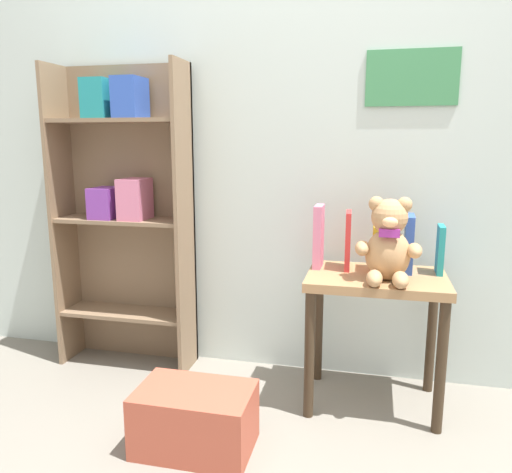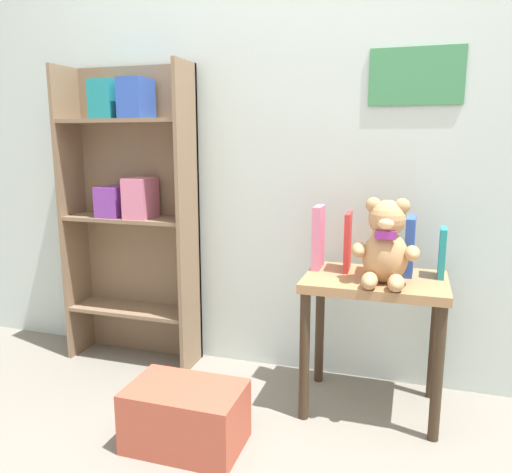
# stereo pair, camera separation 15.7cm
# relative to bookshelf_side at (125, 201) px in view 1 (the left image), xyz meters

# --- Properties ---
(wall_back) EXTENTS (4.80, 0.07, 2.50)m
(wall_back) POSITION_rel_bookshelf_side_xyz_m (0.84, 0.13, 0.45)
(wall_back) COLOR silver
(wall_back) RESTS_ON ground_plane
(bookshelf_side) EXTENTS (0.64, 0.22, 1.43)m
(bookshelf_side) POSITION_rel_bookshelf_side_xyz_m (0.00, 0.00, 0.00)
(bookshelf_side) COLOR #7F664C
(bookshelf_side) RESTS_ON ground_plane
(display_table) EXTENTS (0.55, 0.39, 0.56)m
(display_table) POSITION_rel_bookshelf_side_xyz_m (1.17, -0.16, -0.35)
(display_table) COLOR #9E754C
(display_table) RESTS_ON ground_plane
(teddy_bear) EXTENTS (0.25, 0.22, 0.32)m
(teddy_bear) POSITION_rel_bookshelf_side_xyz_m (1.21, -0.24, -0.10)
(teddy_bear) COLOR tan
(teddy_bear) RESTS_ON display_table
(book_standing_pink) EXTENTS (0.04, 0.12, 0.26)m
(book_standing_pink) POSITION_rel_bookshelf_side_xyz_m (0.93, -0.09, -0.11)
(book_standing_pink) COLOR #D17093
(book_standing_pink) RESTS_ON display_table
(book_standing_red) EXTENTS (0.03, 0.14, 0.24)m
(book_standing_red) POSITION_rel_bookshelf_side_xyz_m (1.05, -0.09, -0.12)
(book_standing_red) COLOR red
(book_standing_red) RESTS_ON display_table
(book_standing_yellow) EXTENTS (0.04, 0.12, 0.19)m
(book_standing_yellow) POSITION_rel_bookshelf_side_xyz_m (1.17, -0.09, -0.15)
(book_standing_yellow) COLOR gold
(book_standing_yellow) RESTS_ON display_table
(book_standing_blue) EXTENTS (0.04, 0.14, 0.23)m
(book_standing_blue) POSITION_rel_bookshelf_side_xyz_m (1.29, -0.07, -0.13)
(book_standing_blue) COLOR #2D51B7
(book_standing_blue) RESTS_ON display_table
(book_standing_teal) EXTENTS (0.03, 0.11, 0.20)m
(book_standing_teal) POSITION_rel_bookshelf_side_xyz_m (1.42, -0.08, -0.15)
(book_standing_teal) COLOR teal
(book_standing_teal) RESTS_ON display_table
(storage_bin) EXTENTS (0.41, 0.26, 0.22)m
(storage_bin) POSITION_rel_bookshelf_side_xyz_m (0.56, -0.63, -0.69)
(storage_bin) COLOR #AD4C38
(storage_bin) RESTS_ON ground_plane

